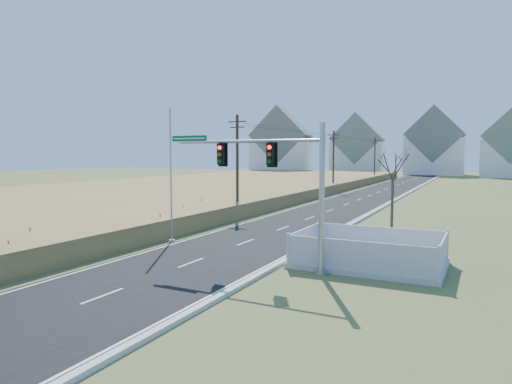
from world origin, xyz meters
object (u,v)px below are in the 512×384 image
at_px(flagpole, 171,189).
at_px(bare_tree, 393,164).
at_px(traffic_signal_mast, 284,180).
at_px(open_sign, 303,250).
at_px(fence_enclosure, 369,260).

xyz_separation_m(flagpole, bare_tree, (12.13, 7.58, 1.55)).
distance_m(traffic_signal_mast, flagpole, 9.56).
relative_size(open_sign, flagpole, 0.08).
height_order(fence_enclosure, bare_tree, bare_tree).
height_order(traffic_signal_mast, open_sign, traffic_signal_mast).
bearing_deg(traffic_signal_mast, fence_enclosure, 38.42).
bearing_deg(fence_enclosure, flagpole, 177.83).
distance_m(fence_enclosure, open_sign, 3.66).
height_order(flagpole, bare_tree, flagpole).
distance_m(traffic_signal_mast, open_sign, 4.95).
bearing_deg(traffic_signal_mast, bare_tree, 75.44).
height_order(traffic_signal_mast, fence_enclosure, traffic_signal_mast).
distance_m(fence_enclosure, flagpole, 12.81).
height_order(traffic_signal_mast, bare_tree, traffic_signal_mast).
relative_size(fence_enclosure, flagpole, 0.85).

